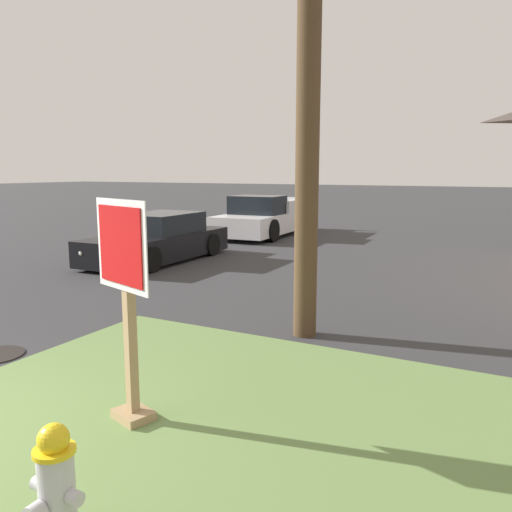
# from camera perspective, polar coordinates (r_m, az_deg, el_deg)

# --- Properties ---
(grass_corner_patch) EXTENTS (5.53, 5.24, 0.08)m
(grass_corner_patch) POSITION_cam_1_polar(r_m,az_deg,el_deg) (4.99, -7.86, -18.50)
(grass_corner_patch) COLOR #668447
(grass_corner_patch) RESTS_ON ground
(fire_hydrant) EXTENTS (0.38, 0.34, 0.81)m
(fire_hydrant) POSITION_cam_1_polar(r_m,az_deg,el_deg) (3.63, -21.13, -22.99)
(fire_hydrant) COLOR black
(fire_hydrant) RESTS_ON grass_corner_patch
(stop_sign) EXTENTS (0.77, 0.38, 2.04)m
(stop_sign) POSITION_cam_1_polar(r_m,az_deg,el_deg) (4.81, -13.98, -6.16)
(stop_sign) COLOR #A3845B
(stop_sign) RESTS_ON grass_corner_patch
(parked_sedan_black) EXTENTS (1.97, 4.47, 1.25)m
(parked_sedan_black) POSITION_cam_1_polar(r_m,az_deg,el_deg) (13.92, -10.69, 1.72)
(parked_sedan_black) COLOR black
(parked_sedan_black) RESTS_ON ground
(pickup_truck_white) EXTENTS (2.29, 5.35, 1.48)m
(pickup_truck_white) POSITION_cam_1_polar(r_m,az_deg,el_deg) (19.00, 0.99, 4.13)
(pickup_truck_white) COLOR silver
(pickup_truck_white) RESTS_ON ground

